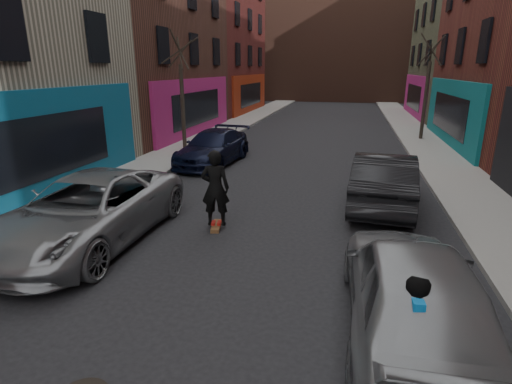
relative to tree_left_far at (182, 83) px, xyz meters
The scene contains 12 objects.
sidewalk_left 12.45m from the tree_left_far, 90.24° to the left, with size 2.50×84.00×0.13m, color gray.
sidewalk_right 17.61m from the tree_left_far, 43.95° to the left, with size 2.50×84.00×0.13m, color gray.
building_far 38.67m from the tree_left_far, 80.73° to the left, with size 40.00×10.00×14.00m, color #47281E.
tree_left_far is the anchor object (origin of this frame).
tree_right_far 13.78m from the tree_left_far, 25.82° to the left, with size 2.00×2.00×6.80m, color black, non-canonical shape.
parked_left_far 11.67m from the tree_left_far, 78.59° to the right, with size 2.72×5.90×1.64m, color gray.
parked_left_end 4.33m from the tree_left_far, 45.27° to the right, with size 2.06×5.07×1.47m, color black.
parked_right_far 16.44m from the tree_left_far, 54.63° to the right, with size 1.99×4.95×1.69m, color gray.
parked_right_end 11.81m from the tree_left_far, 35.41° to the right, with size 1.76×5.06×1.67m, color black.
skateboard 11.33m from the tree_left_far, 62.71° to the right, with size 0.22×0.80×0.10m, color brown.
skateboarder 11.07m from the tree_left_far, 62.71° to the right, with size 0.74×0.49×2.03m, color black.
pedestrian 17.26m from the tree_left_far, 57.39° to the right, with size 0.85×0.69×1.65m.
Camera 1 is at (2.08, -1.09, 4.11)m, focal length 28.00 mm.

